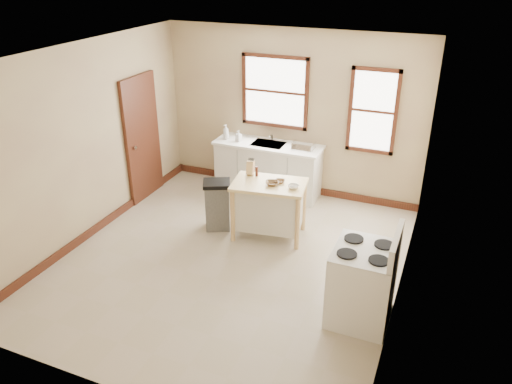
% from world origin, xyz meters
% --- Properties ---
extents(floor, '(5.00, 5.00, 0.00)m').
position_xyz_m(floor, '(0.00, 0.00, 0.00)').
color(floor, '#B9AA93').
rests_on(floor, ground).
extents(ceiling, '(5.00, 5.00, 0.00)m').
position_xyz_m(ceiling, '(0.00, 0.00, 2.80)').
color(ceiling, white).
rests_on(ceiling, ground).
extents(wall_back, '(4.50, 0.04, 2.80)m').
position_xyz_m(wall_back, '(0.00, 2.50, 1.40)').
color(wall_back, '#C6B682').
rests_on(wall_back, ground).
extents(wall_left, '(0.04, 5.00, 2.80)m').
position_xyz_m(wall_left, '(-2.25, 0.00, 1.40)').
color(wall_left, '#C6B682').
rests_on(wall_left, ground).
extents(wall_right, '(0.04, 5.00, 2.80)m').
position_xyz_m(wall_right, '(2.25, 0.00, 1.40)').
color(wall_right, '#C6B682').
rests_on(wall_right, ground).
extents(window_main, '(1.17, 0.06, 1.22)m').
position_xyz_m(window_main, '(-0.30, 2.48, 1.75)').
color(window_main, '#3E1D11').
rests_on(window_main, wall_back).
extents(window_side, '(0.77, 0.06, 1.37)m').
position_xyz_m(window_side, '(1.35, 2.48, 1.60)').
color(window_side, '#3E1D11').
rests_on(window_side, wall_back).
extents(door_left, '(0.06, 0.90, 2.10)m').
position_xyz_m(door_left, '(-2.21, 1.30, 1.05)').
color(door_left, '#3E1D11').
rests_on(door_left, ground).
extents(baseboard_back, '(4.50, 0.04, 0.12)m').
position_xyz_m(baseboard_back, '(0.00, 2.47, 0.06)').
color(baseboard_back, '#3E1D11').
rests_on(baseboard_back, ground).
extents(baseboard_left, '(0.04, 5.00, 0.12)m').
position_xyz_m(baseboard_left, '(-2.22, 0.00, 0.06)').
color(baseboard_left, '#3E1D11').
rests_on(baseboard_left, ground).
extents(sink_counter, '(1.86, 0.62, 0.92)m').
position_xyz_m(sink_counter, '(-0.30, 2.20, 0.46)').
color(sink_counter, silver).
rests_on(sink_counter, ground).
extents(faucet, '(0.03, 0.03, 0.22)m').
position_xyz_m(faucet, '(-0.30, 2.38, 1.03)').
color(faucet, silver).
rests_on(faucet, sink_counter).
extents(soap_bottle_a, '(0.13, 0.13, 0.26)m').
position_xyz_m(soap_bottle_a, '(-1.07, 2.14, 1.05)').
color(soap_bottle_a, '#B2B2B2').
rests_on(soap_bottle_a, sink_counter).
extents(soap_bottle_b, '(0.11, 0.11, 0.19)m').
position_xyz_m(soap_bottle_b, '(-0.82, 2.12, 1.02)').
color(soap_bottle_b, '#B2B2B2').
rests_on(soap_bottle_b, sink_counter).
extents(dish_rack, '(0.38, 0.30, 0.09)m').
position_xyz_m(dish_rack, '(0.32, 2.20, 0.97)').
color(dish_rack, silver).
rests_on(dish_rack, sink_counter).
extents(kitchen_island, '(1.14, 0.82, 0.86)m').
position_xyz_m(kitchen_island, '(0.25, 0.84, 0.43)').
color(kitchen_island, '#FEDD95').
rests_on(kitchen_island, ground).
extents(knife_block, '(0.11, 0.11, 0.20)m').
position_xyz_m(knife_block, '(-0.13, 1.02, 0.96)').
color(knife_block, tan).
rests_on(knife_block, kitchen_island).
extents(pepper_grinder, '(0.05, 0.05, 0.15)m').
position_xyz_m(pepper_grinder, '(-0.02, 1.00, 0.94)').
color(pepper_grinder, '#481E13').
rests_on(pepper_grinder, kitchen_island).
extents(bowl_a, '(0.25, 0.25, 0.05)m').
position_xyz_m(bowl_a, '(0.30, 0.80, 0.88)').
color(bowl_a, brown).
rests_on(bowl_a, kitchen_island).
extents(bowl_b, '(0.18, 0.18, 0.04)m').
position_xyz_m(bowl_b, '(0.38, 0.92, 0.88)').
color(bowl_b, brown).
rests_on(bowl_b, kitchen_island).
extents(bowl_c, '(0.19, 0.19, 0.05)m').
position_xyz_m(bowl_c, '(0.62, 0.80, 0.89)').
color(bowl_c, white).
rests_on(bowl_c, kitchen_island).
extents(trash_bin, '(0.51, 0.48, 0.78)m').
position_xyz_m(trash_bin, '(-0.56, 0.74, 0.39)').
color(trash_bin, slate).
rests_on(trash_bin, ground).
extents(gas_stove, '(0.74, 0.75, 1.19)m').
position_xyz_m(gas_stove, '(1.90, -0.51, 0.60)').
color(gas_stove, white).
rests_on(gas_stove, ground).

